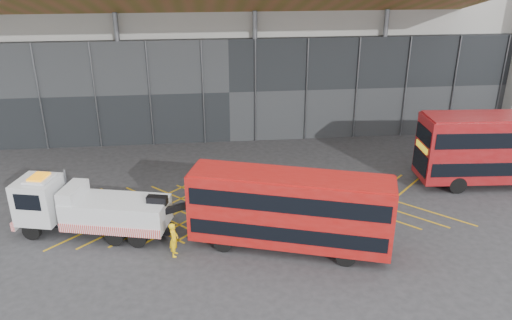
{
  "coord_description": "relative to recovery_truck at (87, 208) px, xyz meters",
  "views": [
    {
      "loc": [
        0.02,
        -25.95,
        13.9
      ],
      "look_at": [
        3.0,
        1.5,
        2.4
      ],
      "focal_mm": 35.0,
      "sensor_mm": 36.0,
      "label": 1
    }
  ],
  "objects": [
    {
      "name": "recovery_truck",
      "position": [
        0.0,
        0.0,
        0.0
      ],
      "size": [
        9.48,
        4.1,
        3.3
      ],
      "rotation": [
        0.0,
        0.0,
        -0.24
      ],
      "color": "black",
      "rests_on": "ground_plane"
    },
    {
      "name": "bus_towed",
      "position": [
        10.3,
        -2.49,
        0.73
      ],
      "size": [
        10.18,
        5.27,
        4.06
      ],
      "rotation": [
        0.0,
        0.0,
        -0.31
      ],
      "color": "#9E0F0C",
      "rests_on": "ground_plane"
    },
    {
      "name": "construction_building",
      "position": [
        8.21,
        20.4,
        7.45
      ],
      "size": [
        55.0,
        23.97,
        18.0
      ],
      "color": "gray",
      "rests_on": "ground_plane"
    },
    {
      "name": "ground_plane",
      "position": [
        6.29,
        2.0,
        -1.53
      ],
      "size": [
        120.0,
        120.0,
        0.0
      ],
      "primitive_type": "plane",
      "color": "#2B2B2D"
    },
    {
      "name": "bus_second",
      "position": [
        25.51,
        3.49,
        1.07
      ],
      "size": [
        11.65,
        3.43,
        4.68
      ],
      "rotation": [
        0.0,
        0.0,
        -0.07
      ],
      "color": "maroon",
      "rests_on": "ground_plane"
    },
    {
      "name": "worker",
      "position": [
        4.57,
        -2.58,
        -0.63
      ],
      "size": [
        0.48,
        0.69,
        1.8
      ],
      "primitive_type": "imported",
      "rotation": [
        0.0,
        0.0,
        1.49
      ],
      "color": "yellow",
      "rests_on": "ground_plane"
    },
    {
      "name": "road_markings",
      "position": [
        9.49,
        2.0,
        -1.52
      ],
      "size": [
        23.16,
        7.16,
        0.01
      ],
      "color": "gold",
      "rests_on": "ground_plane"
    }
  ]
}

